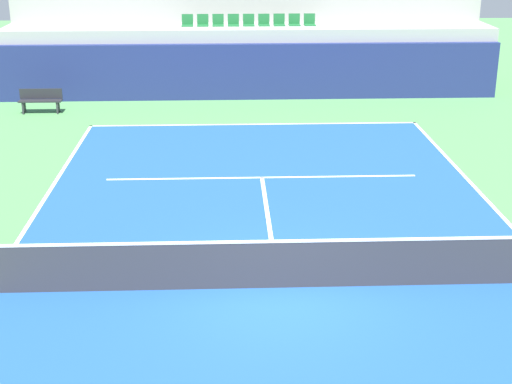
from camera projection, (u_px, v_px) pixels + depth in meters
ground_plane at (278, 288)px, 14.21m from camera, size 80.00×80.00×0.00m
court_surface at (278, 288)px, 14.21m from camera, size 11.00×24.00×0.01m
baseline_far at (254, 124)px, 25.43m from camera, size 11.00×0.10×0.00m
service_line_far at (262, 177)px, 20.22m from camera, size 8.26×0.10×0.00m
centre_service_line at (269, 223)px, 17.21m from camera, size 0.10×6.40×0.00m
back_wall at (250, 72)px, 28.67m from camera, size 18.94×0.30×2.10m
stands_tier_lower at (249, 59)px, 29.86m from camera, size 18.94×2.40×2.59m
stands_tier_upper at (247, 36)px, 31.93m from camera, size 18.94×2.40×3.67m
seating_row_lower at (249, 22)px, 29.46m from camera, size 5.21×0.44×0.44m
tennis_net at (279, 263)px, 14.04m from camera, size 11.08×0.08×1.07m
player_bench at (41, 99)px, 26.80m from camera, size 1.50×0.40×0.85m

